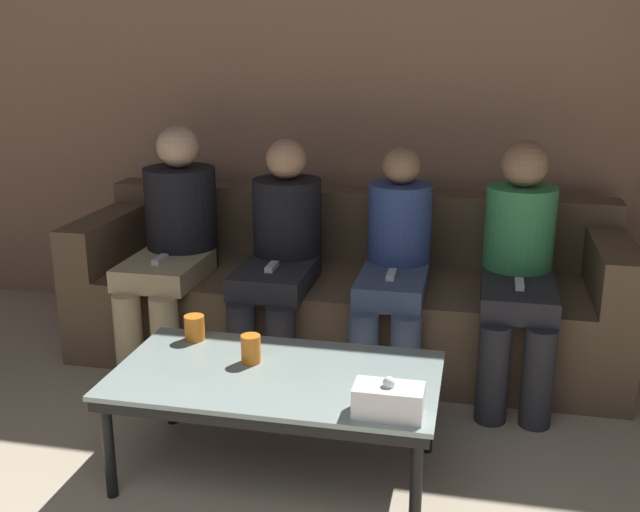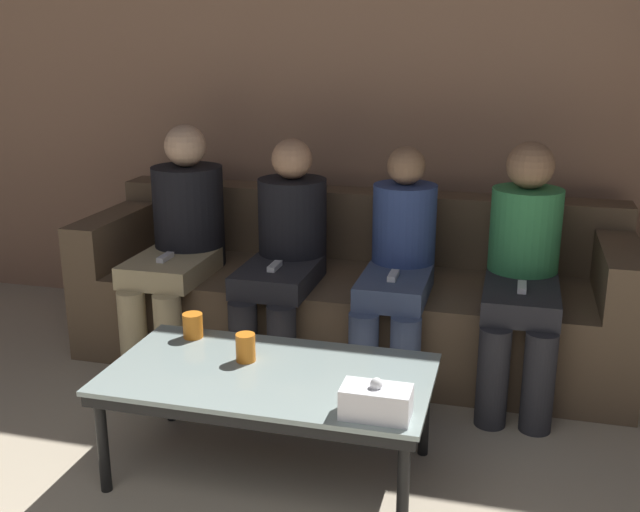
% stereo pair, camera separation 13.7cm
% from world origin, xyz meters
% --- Properties ---
extents(wall_back, '(12.00, 0.06, 2.60)m').
position_xyz_m(wall_back, '(0.00, 3.84, 1.30)').
color(wall_back, '#9E755B').
rests_on(wall_back, ground_plane).
extents(couch, '(2.64, 0.85, 0.78)m').
position_xyz_m(couch, '(0.00, 3.33, 0.29)').
color(couch, brown).
rests_on(couch, ground_plane).
extents(coffee_table, '(1.16, 0.63, 0.40)m').
position_xyz_m(coffee_table, '(-0.04, 2.17, 0.36)').
color(coffee_table, '#8C9E99').
rests_on(coffee_table, ground_plane).
extents(cup_near_left, '(0.07, 0.07, 0.10)m').
position_xyz_m(cup_near_left, '(-0.15, 2.23, 0.46)').
color(cup_near_left, orange).
rests_on(cup_near_left, coffee_table).
extents(cup_near_right, '(0.08, 0.08, 0.10)m').
position_xyz_m(cup_near_right, '(-0.43, 2.39, 0.45)').
color(cup_near_right, orange).
rests_on(cup_near_right, coffee_table).
extents(tissue_box, '(0.22, 0.12, 0.13)m').
position_xyz_m(tissue_box, '(0.39, 1.94, 0.46)').
color(tissue_box, white).
rests_on(tissue_box, coffee_table).
extents(seated_person_left_end, '(0.35, 0.71, 1.14)m').
position_xyz_m(seated_person_left_end, '(-0.82, 3.13, 0.61)').
color(seated_person_left_end, tan).
rests_on(seated_person_left_end, ground_plane).
extents(seated_person_mid_left, '(0.33, 0.71, 1.09)m').
position_xyz_m(seated_person_mid_left, '(-0.27, 3.11, 0.58)').
color(seated_person_mid_left, '#28282D').
rests_on(seated_person_mid_left, ground_plane).
extents(seated_person_mid_right, '(0.31, 0.69, 1.07)m').
position_xyz_m(seated_person_mid_right, '(0.27, 3.10, 0.56)').
color(seated_person_mid_right, '#47567A').
rests_on(seated_person_mid_right, ground_plane).
extents(seated_person_right_end, '(0.31, 0.72, 1.11)m').
position_xyz_m(seated_person_right_end, '(0.82, 3.10, 0.59)').
color(seated_person_right_end, '#28282D').
rests_on(seated_person_right_end, ground_plane).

